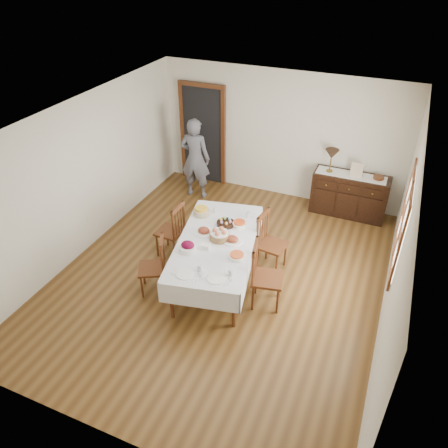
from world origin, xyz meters
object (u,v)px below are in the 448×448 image
at_px(sideboard, 349,195).
at_px(chair_right_near, 264,275).
at_px(chair_right_far, 270,241).
at_px(chair_left_near, 155,265).
at_px(person, 195,156).
at_px(table_lamp, 332,155).
at_px(dining_table, 216,245).
at_px(chair_left_far, 172,229).

bearing_deg(sideboard, chair_right_near, -103.43).
bearing_deg(chair_right_near, chair_right_far, 0.82).
distance_m(chair_left_near, person, 3.06).
xyz_separation_m(chair_right_far, table_lamp, (0.48, 2.17, 0.70)).
distance_m(chair_right_near, chair_right_far, 0.88).
height_order(dining_table, table_lamp, table_lamp).
height_order(chair_right_far, table_lamp, table_lamp).
relative_size(chair_right_far, sideboard, 0.72).
relative_size(dining_table, sideboard, 1.70).
bearing_deg(table_lamp, person, -170.24).
bearing_deg(chair_left_far, chair_right_far, 102.10).
xyz_separation_m(chair_left_near, table_lamp, (1.89, 3.40, 0.72)).
bearing_deg(dining_table, sideboard, 49.32).
bearing_deg(chair_left_near, person, 166.90).
bearing_deg(sideboard, dining_table, -119.17).
bearing_deg(chair_right_far, dining_table, 141.45).
bearing_deg(table_lamp, dining_table, -112.13).
height_order(chair_right_near, chair_right_far, chair_right_near).
bearing_deg(person, chair_right_near, 126.99).
bearing_deg(chair_left_near, sideboard, 118.30).
xyz_separation_m(sideboard, person, (-3.09, -0.48, 0.48)).
bearing_deg(chair_right_far, chair_left_far, 108.15).
bearing_deg(chair_left_far, chair_left_near, 14.48).
xyz_separation_m(chair_left_near, chair_left_far, (-0.21, 0.93, 0.02)).
height_order(chair_left_far, person, person).
relative_size(chair_right_near, chair_right_far, 1.05).
relative_size(chair_left_far, table_lamp, 2.18).
relative_size(chair_right_far, table_lamp, 2.22).
xyz_separation_m(chair_left_near, chair_right_near, (1.61, 0.37, 0.05)).
xyz_separation_m(person, table_lamp, (2.64, 0.45, 0.31)).
height_order(chair_left_near, person, person).
xyz_separation_m(chair_left_far, chair_right_near, (1.82, -0.56, 0.04)).
distance_m(dining_table, chair_left_near, 0.98).
relative_size(chair_right_near, table_lamp, 2.33).
bearing_deg(chair_left_far, sideboard, 136.10).
distance_m(dining_table, person, 2.80).
relative_size(chair_left_near, table_lamp, 2.10).
xyz_separation_m(chair_right_far, person, (-2.17, 1.71, 0.39)).
relative_size(chair_right_near, sideboard, 0.75).
bearing_deg(chair_left_near, dining_table, 100.85).
bearing_deg(chair_right_near, dining_table, 63.53).
bearing_deg(sideboard, chair_left_far, -135.55).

